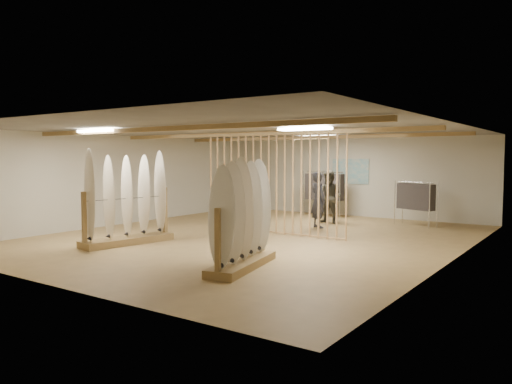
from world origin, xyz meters
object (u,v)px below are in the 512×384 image
Objects in this scene: rack_right at (242,231)px; clothing_rack_a at (324,187)px; shopper_b at (330,194)px; clothing_rack_b at (416,197)px; rack_left at (127,213)px; shopper_a at (318,196)px.

rack_right is 1.38× the size of clothing_rack_a.
shopper_b is (-1.49, 6.74, 0.25)m from rack_right.
rack_right reaches higher than shopper_b.
clothing_rack_a is 1.85m from shopper_b.
clothing_rack_b is at bearing -3.31° from clothing_rack_a.
shopper_b is at bearing -51.22° from clothing_rack_a.
rack_left reaches higher than shopper_a.
shopper_a is (-2.29, -2.02, 0.04)m from clothing_rack_b.
clothing_rack_a is 0.86× the size of shopper_a.
clothing_rack_b is (4.81, 7.15, 0.15)m from rack_left.
rack_right reaches higher than clothing_rack_b.
rack_right is 5.85m from shopper_a.
shopper_a is (2.53, 5.12, 0.19)m from rack_left.
shopper_b is at bearing -50.11° from shopper_a.
rack_left is 7.87m from clothing_rack_a.
shopper_a reaches higher than clothing_rack_a.
clothing_rack_a is at bearing -167.96° from clothing_rack_b.
clothing_rack_a is at bearing 89.02° from rack_left.
shopper_a is (-1.36, 5.69, 0.24)m from rack_right.
rack_left is 1.26× the size of shopper_a.
rack_left is at bearing 159.03° from rack_right.
rack_left reaches higher than rack_right.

